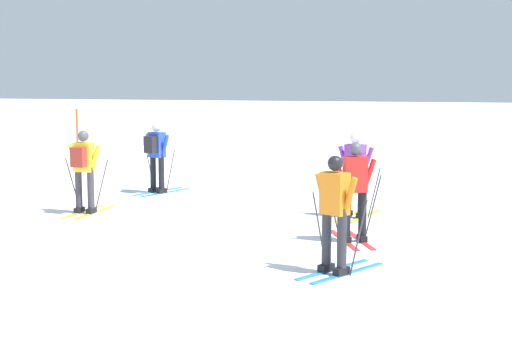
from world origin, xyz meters
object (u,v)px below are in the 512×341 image
object	(u,v)px
skier_orange	(335,211)
trail_marker_pole	(78,140)
skier_red	(355,189)
skier_purple	(355,172)
skier_yellow	(84,168)
skier_blue	(156,154)

from	to	relation	value
skier_orange	trail_marker_pole	world-z (taller)	trail_marker_pole
skier_red	trail_marker_pole	distance (m)	11.68
skier_red	trail_marker_pole	size ratio (longest dim) A/B	0.93
skier_purple	skier_orange	bearing A→B (deg)	-88.13
skier_purple	skier_yellow	distance (m)	5.51
trail_marker_pole	skier_blue	bearing A→B (deg)	-41.90
skier_purple	skier_red	bearing A→B (deg)	-84.55
skier_purple	skier_red	distance (m)	2.22
skier_orange	trail_marker_pole	bearing A→B (deg)	132.30
skier_red	skier_yellow	distance (m)	5.82
skier_red	skier_blue	size ratio (longest dim) A/B	1.00
skier_yellow	trail_marker_pole	size ratio (longest dim) A/B	0.93
skier_yellow	skier_purple	bearing A→B (deg)	8.77
skier_blue	trail_marker_pole	xyz separation A→B (m)	(-3.73, 3.34, -0.03)
skier_blue	trail_marker_pole	bearing A→B (deg)	138.10
skier_purple	skier_yellow	xyz separation A→B (m)	(-5.44, -0.84, 0.04)
skier_orange	skier_yellow	xyz separation A→B (m)	(-5.58, 3.49, 0.04)
trail_marker_pole	skier_yellow	bearing A→B (deg)	-62.47
skier_red	trail_marker_pole	bearing A→B (deg)	139.55
skier_red	skier_blue	xyz separation A→B (m)	(-5.16, 4.24, 0.04)
skier_red	skier_blue	distance (m)	6.68
skier_purple	skier_red	world-z (taller)	same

